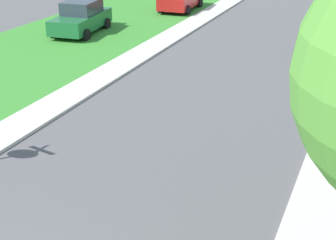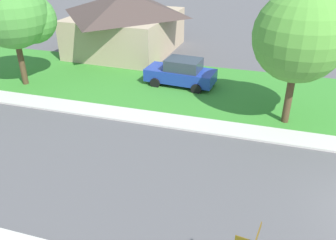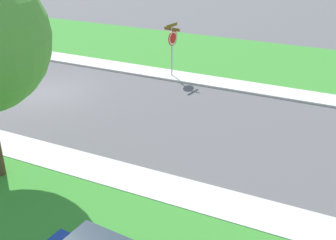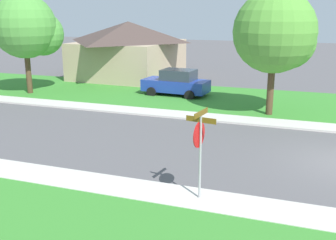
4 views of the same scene
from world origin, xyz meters
TOP-DOWN VIEW (x-y plane):
  - ground_plane at (0.00, 0.00)m, footprint 120.00×120.00m
  - sidewalk_east at (4.70, 12.00)m, footprint 1.40×56.00m
  - sidewalk_west at (-4.70, 12.00)m, footprint 1.40×56.00m
  - lawn_west at (-9.40, 12.00)m, footprint 8.00×56.00m
  - stop_sign_far_corner at (-4.64, 4.42)m, footprint 0.91×0.91m

SIDE VIEW (x-z plane):
  - ground_plane at x=0.00m, z-range 0.00..0.00m
  - lawn_west at x=-9.40m, z-range 0.00..0.08m
  - sidewalk_east at x=4.70m, z-range 0.00..0.10m
  - sidewalk_west at x=-4.70m, z-range 0.00..0.10m
  - stop_sign_far_corner at x=-4.64m, z-range 0.50..3.27m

